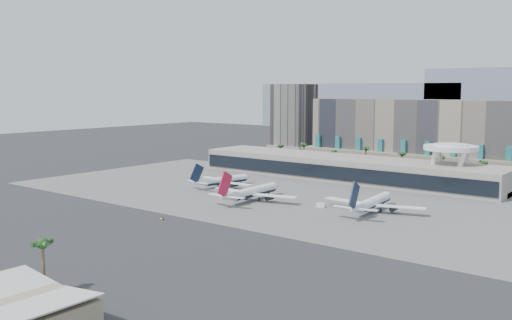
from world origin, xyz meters
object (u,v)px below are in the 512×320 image
Objects in this scene: airliner_left at (223,180)px; service_vehicle_a at (204,183)px; service_vehicle_b at (321,205)px; airliner_centre at (252,192)px; airliner_right at (372,203)px; taxiway_sign at (161,218)px.

airliner_left is 9.42× the size of service_vehicle_a.
airliner_left reaches higher than service_vehicle_a.
service_vehicle_a is at bearing 155.38° from service_vehicle_b.
airliner_centre reaches higher than airliner_right.
airliner_centre is 46.59m from service_vehicle_a.
airliner_left is at bearing 40.17° from service_vehicle_a.
airliner_left is 65.93m from service_vehicle_b.
airliner_centre is 21.66× the size of taxiway_sign.
airliner_right is at bearing 45.04° from taxiway_sign.
airliner_right reaches higher than service_vehicle_a.
service_vehicle_a is at bearing -152.98° from airliner_left.
service_vehicle_b is (31.38, 6.27, -2.96)m from airliner_centre.
airliner_right is at bearing -3.03° from service_vehicle_b.
airliner_left is 85.44m from airliner_right.
service_vehicle_b is at bearing 9.04° from airliner_centre.
service_vehicle_b is at bearing 55.22° from taxiway_sign.
airliner_right reaches higher than airliner_left.
service_vehicle_b reaches higher than taxiway_sign.
airliner_centre is 32.14m from service_vehicle_b.
service_vehicle_a is at bearing 157.74° from airliner_centre.
taxiway_sign is at bearing -96.38° from airliner_centre.
airliner_centre is 49.73m from taxiway_sign.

